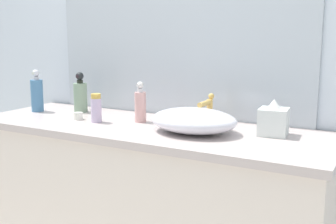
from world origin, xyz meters
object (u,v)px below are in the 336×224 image
object	(u,v)px
soap_dispenser	(37,94)
candle_jar	(78,116)
tissue_box	(273,120)
lotion_bottle	(96,108)
sink_basin	(194,120)
spray_can	(80,95)
perfume_bottle	(140,105)

from	to	relation	value
soap_dispenser	candle_jar	size ratio (longest dim) A/B	5.03
candle_jar	soap_dispenser	bearing A→B (deg)	168.69
tissue_box	candle_jar	xyz separation A→B (m)	(-0.96, -0.14, -0.05)
lotion_bottle	tissue_box	bearing A→B (deg)	9.88
sink_basin	spray_can	size ratio (longest dim) A/B	1.78
sink_basin	candle_jar	xyz separation A→B (m)	(-0.64, -0.02, -0.04)
candle_jar	lotion_bottle	bearing A→B (deg)	-2.62
soap_dispenser	tissue_box	xyz separation A→B (m)	(1.31, 0.07, -0.03)
sink_basin	spray_can	xyz separation A→B (m)	(-0.77, 0.15, 0.04)
lotion_bottle	candle_jar	xyz separation A→B (m)	(-0.12, 0.01, -0.05)
soap_dispenser	candle_jar	xyz separation A→B (m)	(0.35, -0.07, -0.08)
perfume_bottle	spray_can	size ratio (longest dim) A/B	0.90
sink_basin	lotion_bottle	bearing A→B (deg)	-176.92
perfume_bottle	candle_jar	distance (m)	0.33
sink_basin	tissue_box	bearing A→B (deg)	20.13
lotion_bottle	spray_can	world-z (taller)	spray_can
spray_can	soap_dispenser	bearing A→B (deg)	-154.83
sink_basin	tissue_box	size ratio (longest dim) A/B	2.51
perfume_bottle	candle_jar	xyz separation A→B (m)	(-0.31, -0.10, -0.07)
lotion_bottle	perfume_bottle	bearing A→B (deg)	30.35
soap_dispenser	spray_can	size ratio (longest dim) A/B	1.06
sink_basin	soap_dispenser	xyz separation A→B (m)	(-0.99, 0.05, 0.05)
spray_can	candle_jar	bearing A→B (deg)	-53.43
lotion_bottle	candle_jar	world-z (taller)	lotion_bottle
spray_can	tissue_box	bearing A→B (deg)	-1.82
tissue_box	sink_basin	bearing A→B (deg)	-159.87
tissue_box	soap_dispenser	bearing A→B (deg)	-176.94
tissue_box	candle_jar	distance (m)	0.97
sink_basin	candle_jar	world-z (taller)	sink_basin
soap_dispenser	perfume_bottle	xyz separation A→B (m)	(0.66, 0.03, -0.02)
soap_dispenser	lotion_bottle	distance (m)	0.48
candle_jar	tissue_box	bearing A→B (deg)	8.34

